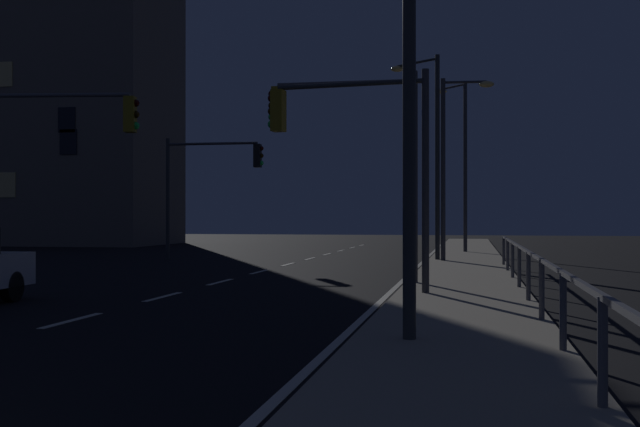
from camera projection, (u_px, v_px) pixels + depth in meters
ground_plane at (226, 281)px, 21.59m from camera, size 112.00×112.00×0.00m
sidewalk_right at (464, 282)px, 20.35m from camera, size 2.87×77.00×0.14m
lane_markings_center at (259, 272)px, 25.03m from camera, size 0.14×50.00×0.01m
lane_edge_line at (414, 271)px, 25.58m from camera, size 0.14×53.00×0.01m
traffic_light_mid_left at (352, 137)px, 17.27m from camera, size 3.71×0.61×4.85m
traffic_light_far_center at (58, 144)px, 20.62m from camera, size 3.96×0.80×5.28m
traffic_light_far_right at (350, 135)px, 19.77m from camera, size 3.87×0.34×5.32m
traffic_light_far_left at (210, 173)px, 31.89m from camera, size 4.19×0.34×5.05m
street_lamp_median at (461, 151)px, 36.98m from camera, size 1.55×1.56×8.10m
street_lamp_across_street at (452, 150)px, 29.20m from camera, size 1.99×0.40×6.88m
street_lamp_corner at (430, 137)px, 30.24m from camera, size 2.03×1.55×7.93m
barrier_fence at (534, 268)px, 13.81m from camera, size 0.09×26.27×0.98m
building_distant at (6, 106)px, 51.34m from camera, size 21.98×8.51×18.31m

